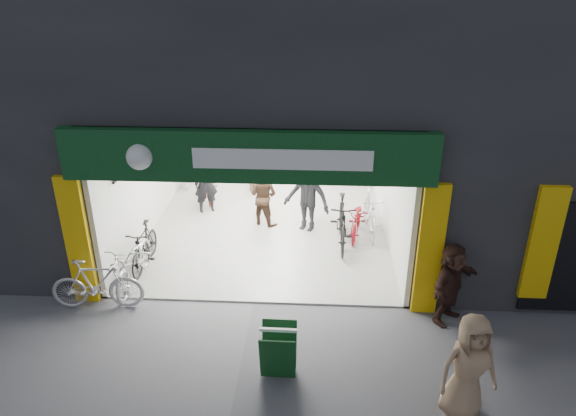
# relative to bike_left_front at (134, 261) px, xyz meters

# --- Properties ---
(ground) EXTENTS (60.00, 60.00, 0.00)m
(ground) POSITION_rel_bike_left_front_xyz_m (2.50, -0.60, -0.51)
(ground) COLOR #56565B
(ground) RESTS_ON ground
(building) EXTENTS (17.00, 10.27, 8.00)m
(building) POSITION_rel_bike_left_front_xyz_m (3.41, 4.39, 3.80)
(building) COLOR #232326
(building) RESTS_ON ground
(bike_left_front) EXTENTS (0.69, 1.95, 1.03)m
(bike_left_front) POSITION_rel_bike_left_front_xyz_m (0.00, 0.00, 0.00)
(bike_left_front) COLOR silver
(bike_left_front) RESTS_ON ground
(bike_left_midfront) EXTENTS (0.47, 1.65, 0.99)m
(bike_left_midfront) POSITION_rel_bike_left_front_xyz_m (0.00, 0.65, -0.02)
(bike_left_midfront) COLOR black
(bike_left_midfront) RESTS_ON ground
(bike_left_midback) EXTENTS (0.80, 1.67, 0.84)m
(bike_left_midback) POSITION_rel_bike_left_front_xyz_m (0.70, 4.47, -0.09)
(bike_left_midback) COLOR maroon
(bike_left_midback) RESTS_ON ground
(bike_left_back) EXTENTS (0.90, 1.99, 1.15)m
(bike_left_back) POSITION_rel_bike_left_front_xyz_m (0.00, 5.70, 0.06)
(bike_left_back) COLOR #BBBBC0
(bike_left_back) RESTS_ON ground
(bike_right_front) EXTENTS (0.57, 1.97, 1.18)m
(bike_right_front) POSITION_rel_bike_left_front_xyz_m (4.30, 1.89, 0.08)
(bike_right_front) COLOR black
(bike_right_front) RESTS_ON ground
(bike_right_mid) EXTENTS (0.83, 1.67, 0.84)m
(bike_right_mid) POSITION_rel_bike_left_front_xyz_m (4.70, 2.41, -0.09)
(bike_right_mid) COLOR maroon
(bike_right_mid) RESTS_ON ground
(bike_right_back) EXTENTS (0.60, 1.83, 1.08)m
(bike_right_back) POSITION_rel_bike_left_front_xyz_m (5.00, 2.53, 0.03)
(bike_right_back) COLOR silver
(bike_right_back) RESTS_ON ground
(parked_bike) EXTENTS (1.78, 0.64, 1.05)m
(parked_bike) POSITION_rel_bike_left_front_xyz_m (-0.41, -0.90, 0.01)
(parked_bike) COLOR silver
(parked_bike) RESTS_ON ground
(customer_a) EXTENTS (0.74, 0.63, 1.72)m
(customer_a) POSITION_rel_bike_left_front_xyz_m (0.78, 3.54, 0.35)
(customer_a) COLOR black
(customer_a) RESTS_ON ground
(customer_b) EXTENTS (0.95, 0.87, 1.59)m
(customer_b) POSITION_rel_bike_left_front_xyz_m (2.36, 2.91, 0.28)
(customer_b) COLOR #382519
(customer_b) RESTS_ON ground
(customer_c) EXTENTS (1.40, 1.16, 1.89)m
(customer_c) POSITION_rel_bike_left_front_xyz_m (3.46, 2.60, 0.43)
(customer_c) COLOR black
(customer_c) RESTS_ON ground
(customer_d) EXTENTS (0.95, 0.42, 1.60)m
(customer_d) POSITION_rel_bike_left_front_xyz_m (1.91, 5.06, 0.29)
(customer_d) COLOR #9C895B
(customer_d) RESTS_ON ground
(pedestrian_near) EXTENTS (0.91, 0.68, 1.70)m
(pedestrian_near) POSITION_rel_bike_left_front_xyz_m (5.84, -3.19, 0.34)
(pedestrian_near) COLOR #977757
(pedestrian_near) RESTS_ON ground
(pedestrian_far) EXTENTS (1.31, 1.39, 1.56)m
(pedestrian_far) POSITION_rel_bike_left_front_xyz_m (6.13, -0.90, 0.27)
(pedestrian_far) COLOR #321D16
(pedestrian_far) RESTS_ON ground
(sandwich_board) EXTENTS (0.58, 0.58, 0.86)m
(sandwich_board) POSITION_rel_bike_left_front_xyz_m (3.14, -2.52, -0.04)
(sandwich_board) COLOR #0F3C17
(sandwich_board) RESTS_ON ground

